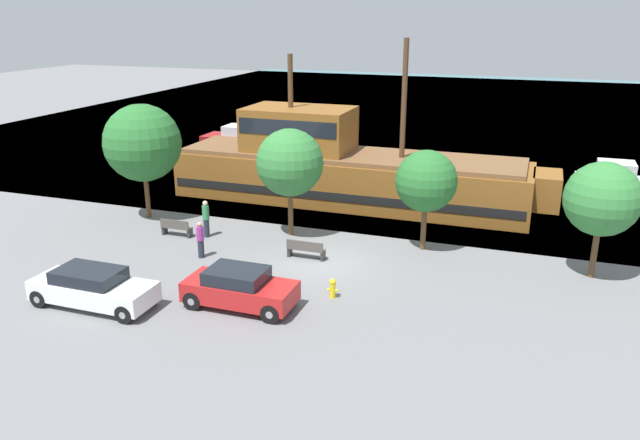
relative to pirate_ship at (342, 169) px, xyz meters
name	(u,v)px	position (x,y,z in m)	size (l,w,h in m)	color
ground_plane	(322,262)	(1.95, -9.08, -1.84)	(160.00, 160.00, 0.00)	slate
water_surface	(458,112)	(1.95, 34.92, -1.84)	(80.00, 80.00, 0.00)	teal
pirate_ship	(342,169)	(0.00, 0.00, 0.00)	(21.05, 4.72, 8.98)	brown
moored_boat_dockside	(619,183)	(14.94, 6.22, -1.09)	(5.03, 2.23, 2.01)	silver
moored_boat_outer	(251,141)	(-10.66, 10.41, -1.13)	(7.87, 2.39, 1.86)	maroon
parked_car_curb_front	(93,288)	(-4.56, -15.77, -1.12)	(4.63, 1.78, 1.43)	white
parked_car_curb_mid	(239,288)	(0.53, -14.06, -1.10)	(4.06, 1.83, 1.47)	#B21E1E
fire_hydrant	(333,288)	(3.49, -12.21, -1.43)	(0.42, 0.25, 0.76)	yellow
bench_promenade_east	(176,228)	(-5.72, -8.30, -1.41)	(1.51, 0.45, 0.85)	#4C4742
bench_promenade_west	(306,249)	(1.15, -8.90, -1.40)	(1.68, 0.45, 0.85)	#4C4742
pedestrian_walking_near	(200,240)	(-3.22, -10.30, -1.01)	(0.32, 0.32, 1.64)	#232838
pedestrian_walking_far	(206,219)	(-4.29, -7.90, -0.92)	(0.32, 0.32, 1.80)	#232838
tree_row_east	(142,143)	(-8.66, -6.23, 2.09)	(3.92, 3.92, 5.90)	brown
tree_row_mideast	(290,163)	(-0.61, -6.27, 1.72)	(3.16, 3.16, 5.15)	brown
tree_row_midwest	(426,181)	(5.75, -6.05, 1.34)	(2.73, 2.73, 4.56)	brown
tree_row_west	(602,199)	(12.81, -6.86, 1.46)	(2.95, 2.95, 4.78)	brown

